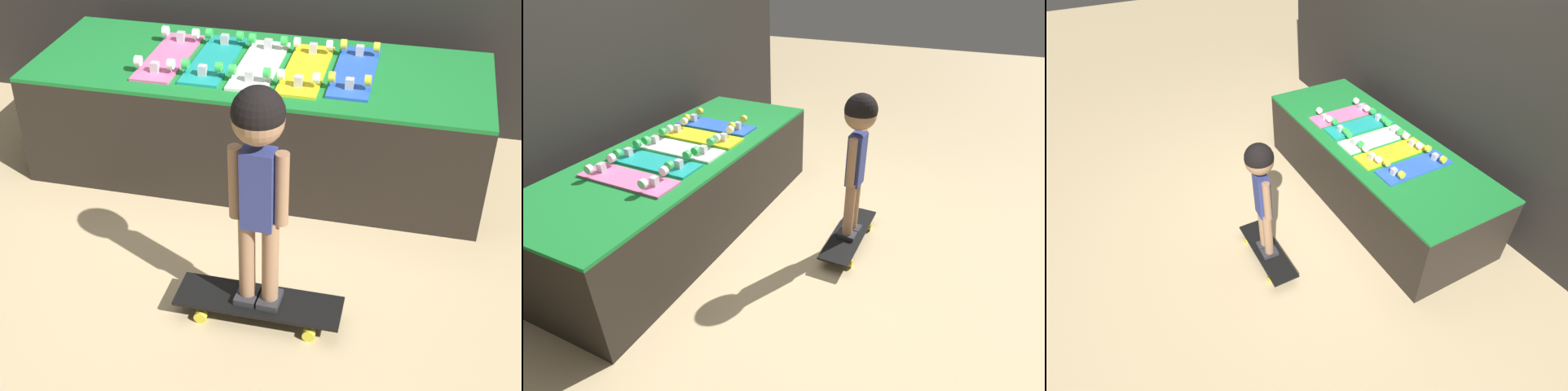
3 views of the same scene
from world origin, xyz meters
TOP-DOWN VIEW (x-y plane):
  - ground_plane at (0.00, 0.00)m, footprint 16.00×16.00m
  - back_wall at (0.00, 1.16)m, footprint 5.16×0.10m
  - display_rack at (0.00, 0.49)m, footprint 2.33×0.87m
  - skateboard_pink_on_rack at (-0.48, 0.47)m, footprint 0.20×0.61m
  - skateboard_teal_on_rack at (-0.24, 0.49)m, footprint 0.20×0.61m
  - skateboard_white_on_rack at (0.00, 0.48)m, footprint 0.20×0.61m
  - skateboard_yellow_on_rack at (0.24, 0.48)m, footprint 0.20×0.61m
  - skateboard_blue_on_rack at (0.48, 0.51)m, footprint 0.20×0.61m
  - skateboard_on_floor at (0.27, -0.67)m, footprint 0.69×0.20m
  - child at (0.27, -0.67)m, footprint 0.23×0.20m

SIDE VIEW (x-z plane):
  - ground_plane at x=0.00m, z-range 0.00..0.00m
  - skateboard_on_floor at x=0.27m, z-range 0.03..0.12m
  - display_rack at x=0.00m, z-range 0.00..0.60m
  - skateboard_pink_on_rack at x=-0.48m, z-range 0.57..0.66m
  - skateboard_teal_on_rack at x=-0.24m, z-range 0.57..0.66m
  - skateboard_white_on_rack at x=0.00m, z-range 0.57..0.66m
  - skateboard_yellow_on_rack at x=0.24m, z-range 0.57..0.66m
  - skateboard_blue_on_rack at x=0.48m, z-range 0.57..0.66m
  - child at x=0.27m, z-range 0.28..1.25m
  - back_wall at x=0.00m, z-range 0.00..2.58m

